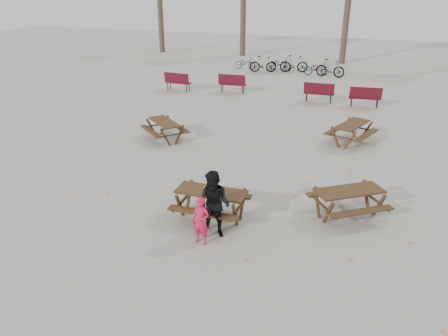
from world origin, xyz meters
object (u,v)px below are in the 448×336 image
(food_tray, at_px, (210,192))
(picnic_table_far, at_px, (351,133))
(adult, at_px, (214,205))
(main_picnic_table, at_px, (211,197))
(picnic_table_east, at_px, (348,203))
(soda_bottle, at_px, (204,190))
(picnic_table_north, at_px, (165,130))
(child, at_px, (201,221))

(food_tray, bearing_deg, picnic_table_far, 67.54)
(adult, bearing_deg, main_picnic_table, 119.00)
(adult, height_order, picnic_table_east, adult)
(food_tray, relative_size, soda_bottle, 1.06)
(picnic_table_east, bearing_deg, soda_bottle, 166.87)
(picnic_table_north, distance_m, picnic_table_far, 7.09)
(picnic_table_north, bearing_deg, main_picnic_table, -12.05)
(soda_bottle, bearing_deg, food_tray, 30.83)
(picnic_table_far, bearing_deg, main_picnic_table, 176.79)
(food_tray, xyz_separation_m, soda_bottle, (-0.13, -0.08, 0.05))
(main_picnic_table, relative_size, child, 1.52)
(picnic_table_east, bearing_deg, food_tray, 166.52)
(child, distance_m, adult, 0.52)
(child, bearing_deg, picnic_table_far, 75.76)
(adult, distance_m, picnic_table_east, 3.61)
(soda_bottle, xyz_separation_m, child, (0.31, -1.03, -0.26))
(main_picnic_table, height_order, picnic_table_east, main_picnic_table)
(food_tray, xyz_separation_m, picnic_table_north, (-3.86, 5.16, -0.43))
(food_tray, bearing_deg, picnic_table_east, 22.10)
(picnic_table_far, bearing_deg, adult, -178.74)
(picnic_table_north, xyz_separation_m, picnic_table_far, (6.81, 1.98, 0.02))
(picnic_table_north, height_order, picnic_table_far, picnic_table_far)
(child, distance_m, picnic_table_north, 7.46)
(main_picnic_table, relative_size, food_tray, 10.00)
(soda_bottle, bearing_deg, picnic_table_east, 22.45)
(food_tray, bearing_deg, main_picnic_table, 99.58)
(adult, relative_size, picnic_table_east, 0.95)
(food_tray, xyz_separation_m, picnic_table_east, (3.31, 1.35, -0.41))
(food_tray, bearing_deg, child, -80.50)
(food_tray, height_order, picnic_table_east, food_tray)
(food_tray, height_order, picnic_table_far, food_tray)
(picnic_table_north, relative_size, picnic_table_far, 0.96)
(food_tray, relative_size, picnic_table_north, 0.11)
(child, xyz_separation_m, adult, (0.17, 0.43, 0.24))
(picnic_table_east, bearing_deg, main_picnic_table, 165.08)
(soda_bottle, bearing_deg, adult, -51.01)
(child, xyz_separation_m, picnic_table_east, (3.13, 2.45, -0.21))
(child, relative_size, picnic_table_north, 0.70)
(main_picnic_table, distance_m, picnic_table_east, 3.56)
(picnic_table_east, xyz_separation_m, picnic_table_north, (-7.17, 3.81, -0.01))
(adult, relative_size, picnic_table_north, 0.98)
(main_picnic_table, distance_m, child, 1.22)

